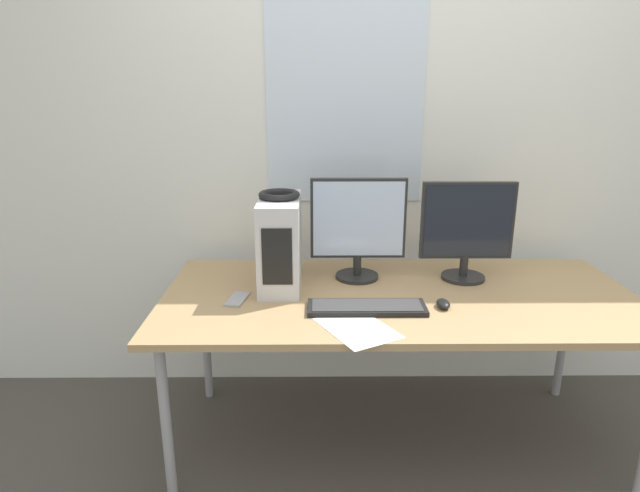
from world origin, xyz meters
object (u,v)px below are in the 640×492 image
object	(u,v)px
cell_phone	(237,299)
pc_tower	(280,242)
monitor_main	(358,226)
mouse	(443,304)
headphones	(279,195)
keyboard	(367,307)
monitor_right_near	(467,229)

from	to	relation	value
cell_phone	pc_tower	bearing A→B (deg)	57.06
monitor_main	cell_phone	distance (m)	0.62
mouse	headphones	bearing A→B (deg)	158.55
monitor_main	mouse	xyz separation A→B (m)	(0.31, -0.34, -0.23)
pc_tower	cell_phone	xyz separation A→B (m)	(-0.17, -0.18, -0.19)
cell_phone	mouse	bearing A→B (deg)	5.12
keyboard	cell_phone	size ratio (longest dim) A/B	2.92
monitor_right_near	mouse	bearing A→B (deg)	-116.86
pc_tower	keyboard	size ratio (longest dim) A/B	0.87
headphones	monitor_main	xyz separation A→B (m)	(0.34, 0.08, -0.16)
headphones	cell_phone	xyz separation A→B (m)	(-0.17, -0.18, -0.40)
headphones	mouse	xyz separation A→B (m)	(0.65, -0.26, -0.38)
pc_tower	keyboard	world-z (taller)	pc_tower
monitor_main	monitor_right_near	bearing A→B (deg)	-1.83
headphones	mouse	bearing A→B (deg)	-21.45
pc_tower	keyboard	xyz separation A→B (m)	(0.35, -0.28, -0.18)
pc_tower	monitor_main	size ratio (longest dim) A/B	0.88
keyboard	cell_phone	xyz separation A→B (m)	(-0.52, 0.10, -0.01)
mouse	cell_phone	bearing A→B (deg)	174.44
keyboard	cell_phone	world-z (taller)	keyboard
headphones	keyboard	bearing A→B (deg)	-38.57
cell_phone	monitor_right_near	bearing A→B (deg)	24.55
headphones	monitor_right_near	size ratio (longest dim) A/B	0.39
mouse	monitor_right_near	bearing A→B (deg)	63.14
pc_tower	mouse	xyz separation A→B (m)	(0.65, -0.26, -0.18)
monitor_right_near	mouse	size ratio (longest dim) A/B	5.04
headphones	mouse	size ratio (longest dim) A/B	1.98
pc_tower	headphones	size ratio (longest dim) A/B	2.31
pc_tower	headphones	world-z (taller)	headphones
pc_tower	monitor_right_near	bearing A→B (deg)	4.70
monitor_right_near	monitor_main	bearing A→B (deg)	178.17
pc_tower	headphones	distance (m)	0.21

